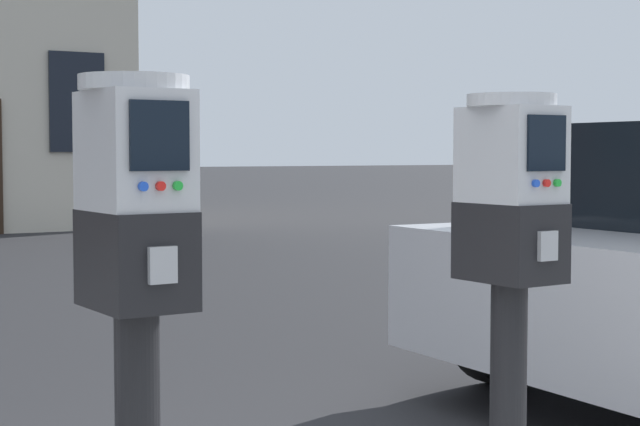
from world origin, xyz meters
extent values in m
cube|color=black|center=(-0.72, -0.15, 1.07)|extent=(0.18, 0.25, 0.19)
cube|color=#A5A8AD|center=(-0.72, -0.28, 1.07)|extent=(0.06, 0.02, 0.07)
cube|color=#B7BABF|center=(-0.72, -0.15, 1.28)|extent=(0.18, 0.24, 0.23)
cube|color=black|center=(-0.72, -0.27, 1.31)|extent=(0.12, 0.01, 0.13)
cylinder|color=blue|center=(-0.75, -0.28, 1.21)|extent=(0.02, 0.01, 0.02)
cylinder|color=red|center=(-0.72, -0.27, 1.21)|extent=(0.02, 0.01, 0.02)
cylinder|color=green|center=(-0.68, -0.27, 1.21)|extent=(0.02, 0.01, 0.02)
cylinder|color=#B7BABF|center=(-0.72, -0.15, 1.41)|extent=(0.23, 0.23, 0.03)
cube|color=black|center=(0.23, -0.15, 1.06)|extent=(0.18, 0.25, 0.19)
cube|color=#A5A8AD|center=(0.24, -0.28, 1.06)|extent=(0.06, 0.02, 0.07)
cube|color=#B7BABF|center=(0.23, -0.15, 1.27)|extent=(0.18, 0.24, 0.23)
cube|color=black|center=(0.24, -0.27, 1.30)|extent=(0.12, 0.01, 0.13)
cylinder|color=blue|center=(0.20, -0.28, 1.20)|extent=(0.02, 0.01, 0.02)
cylinder|color=red|center=(0.24, -0.27, 1.20)|extent=(0.02, 0.01, 0.02)
cylinder|color=green|center=(0.27, -0.27, 1.20)|extent=(0.02, 0.01, 0.02)
cylinder|color=#B7BABF|center=(0.23, -0.15, 1.40)|extent=(0.23, 0.23, 0.03)
cylinder|color=black|center=(2.24, 2.22, 0.32)|extent=(0.64, 0.22, 0.64)
cube|color=black|center=(3.45, 14.17, 2.08)|extent=(0.90, 0.06, 1.60)
camera|label=1|loc=(-1.41, -2.08, 1.28)|focal=57.56mm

